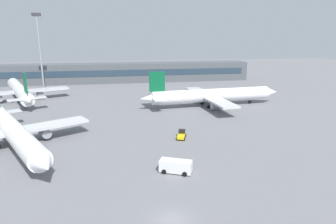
# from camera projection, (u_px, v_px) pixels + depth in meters

# --- Properties ---
(ground_plane) EXTENTS (400.00, 400.00, 0.00)m
(ground_plane) POSITION_uv_depth(u_px,v_px,m) (142.00, 125.00, 73.69)
(ground_plane) COLOR slate
(terminal_building) EXTENTS (118.24, 12.13, 9.00)m
(terminal_building) POSITION_uv_depth(u_px,v_px,m) (128.00, 72.00, 142.65)
(terminal_building) COLOR #4C5156
(terminal_building) RESTS_ON ground_plane
(airplane_near) EXTENTS (28.99, 39.96, 10.80)m
(airplane_near) POSITION_uv_depth(u_px,v_px,m) (14.00, 132.00, 57.74)
(airplane_near) COLOR white
(airplane_near) RESTS_ON ground_plane
(airplane_mid) EXTENTS (46.37, 32.41, 11.45)m
(airplane_mid) POSITION_uv_depth(u_px,v_px,m) (213.00, 95.00, 92.49)
(airplane_mid) COLOR white
(airplane_mid) RESTS_ON ground_plane
(airplane_far) EXTENTS (31.32, 43.58, 11.34)m
(airplane_far) POSITION_uv_depth(u_px,v_px,m) (19.00, 90.00, 101.12)
(airplane_far) COLOR silver
(airplane_far) RESTS_ON ground_plane
(baggage_tug_yellow) EXTENTS (2.75, 3.90, 1.75)m
(baggage_tug_yellow) POSITION_uv_depth(u_px,v_px,m) (182.00, 135.00, 63.88)
(baggage_tug_yellow) COLOR yellow
(baggage_tug_yellow) RESTS_ON ground_plane
(service_van_white) EXTENTS (5.56, 4.01, 2.08)m
(service_van_white) POSITION_uv_depth(u_px,v_px,m) (176.00, 166.00, 47.66)
(service_van_white) COLOR white
(service_van_white) RESTS_ON ground_plane
(floodlight_tower_west) EXTENTS (3.20, 0.80, 29.97)m
(floodlight_tower_west) POSITION_uv_depth(u_px,v_px,m) (40.00, 48.00, 112.03)
(floodlight_tower_west) COLOR gray
(floodlight_tower_west) RESTS_ON ground_plane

